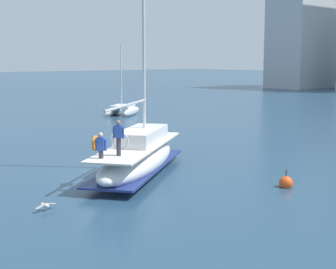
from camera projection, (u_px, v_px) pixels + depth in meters
The scene contains 5 objects.
ground_plane at pixel (109, 174), 24.88m from camera, with size 400.00×400.00×0.00m, color navy.
main_sailboat at pixel (138, 156), 24.80m from camera, with size 7.48×9.24×13.20m.
moored_catamaran at pixel (123, 109), 51.06m from camera, with size 4.99×5.57×7.16m.
seagull at pixel (45, 205), 18.81m from camera, with size 0.48×0.93×0.17m.
mooring_buoy at pixel (286, 183), 22.31m from camera, with size 0.63×0.63×0.91m.
Camera 1 is at (20.14, -13.93, 5.66)m, focal length 53.33 mm.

